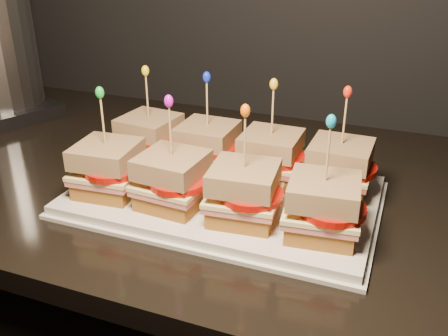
% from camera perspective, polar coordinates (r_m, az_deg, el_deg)
% --- Properties ---
extents(granite_slab, '(2.38, 0.66, 0.03)m').
position_cam_1_polar(granite_slab, '(0.78, 12.73, -4.12)').
color(granite_slab, black).
rests_on(granite_slab, cabinet).
extents(platter, '(0.43, 0.27, 0.02)m').
position_cam_1_polar(platter, '(0.73, 0.00, -3.24)').
color(platter, silver).
rests_on(platter, granite_slab).
extents(platter_rim, '(0.44, 0.28, 0.01)m').
position_cam_1_polar(platter_rim, '(0.74, 0.00, -3.65)').
color(platter_rim, silver).
rests_on(platter_rim, granite_slab).
extents(sandwich_0_bread_bot, '(0.09, 0.09, 0.02)m').
position_cam_1_polar(sandwich_0_bread_bot, '(0.84, -8.34, 1.74)').
color(sandwich_0_bread_bot, brown).
rests_on(sandwich_0_bread_bot, platter).
extents(sandwich_0_ham, '(0.10, 0.10, 0.01)m').
position_cam_1_polar(sandwich_0_ham, '(0.83, -8.41, 2.72)').
color(sandwich_0_ham, '#CD5C57').
rests_on(sandwich_0_ham, sandwich_0_bread_bot).
extents(sandwich_0_cheese, '(0.10, 0.10, 0.01)m').
position_cam_1_polar(sandwich_0_cheese, '(0.83, -8.44, 3.16)').
color(sandwich_0_cheese, '#FFEC98').
rests_on(sandwich_0_cheese, sandwich_0_ham).
extents(sandwich_0_tomato, '(0.08, 0.08, 0.01)m').
position_cam_1_polar(sandwich_0_tomato, '(0.81, -7.94, 3.39)').
color(sandwich_0_tomato, '#B61007').
rests_on(sandwich_0_tomato, sandwich_0_cheese).
extents(sandwich_0_bread_top, '(0.09, 0.09, 0.03)m').
position_cam_1_polar(sandwich_0_bread_top, '(0.82, -8.56, 4.87)').
color(sandwich_0_bread_top, '#5F310C').
rests_on(sandwich_0_bread_top, sandwich_0_tomato).
extents(sandwich_0_pick, '(0.00, 0.00, 0.09)m').
position_cam_1_polar(sandwich_0_pick, '(0.80, -8.76, 7.82)').
color(sandwich_0_pick, tan).
rests_on(sandwich_0_pick, sandwich_0_bread_top).
extents(sandwich_0_frill, '(0.01, 0.01, 0.02)m').
position_cam_1_polar(sandwich_0_frill, '(0.79, -8.98, 10.93)').
color(sandwich_0_frill, yellow).
rests_on(sandwich_0_frill, sandwich_0_pick).
extents(sandwich_1_bread_bot, '(0.08, 0.08, 0.02)m').
position_cam_1_polar(sandwich_1_bread_bot, '(0.79, -1.85, 0.69)').
color(sandwich_1_bread_bot, brown).
rests_on(sandwich_1_bread_bot, platter).
extents(sandwich_1_ham, '(0.09, 0.09, 0.01)m').
position_cam_1_polar(sandwich_1_ham, '(0.79, -1.86, 1.70)').
color(sandwich_1_ham, '#CD5C57').
rests_on(sandwich_1_ham, sandwich_1_bread_bot).
extents(sandwich_1_cheese, '(0.09, 0.09, 0.01)m').
position_cam_1_polar(sandwich_1_cheese, '(0.78, -1.87, 2.17)').
color(sandwich_1_cheese, '#FFEC98').
rests_on(sandwich_1_cheese, sandwich_1_ham).
extents(sandwich_1_tomato, '(0.08, 0.08, 0.01)m').
position_cam_1_polar(sandwich_1_tomato, '(0.77, -1.23, 2.39)').
color(sandwich_1_tomato, '#B61007').
rests_on(sandwich_1_tomato, sandwich_1_cheese).
extents(sandwich_1_bread_top, '(0.08, 0.08, 0.03)m').
position_cam_1_polar(sandwich_1_bread_top, '(0.77, -1.90, 3.96)').
color(sandwich_1_bread_top, '#5F310C').
rests_on(sandwich_1_bread_top, sandwich_1_tomato).
extents(sandwich_1_pick, '(0.00, 0.00, 0.09)m').
position_cam_1_polar(sandwich_1_pick, '(0.76, -1.95, 7.07)').
color(sandwich_1_pick, tan).
rests_on(sandwich_1_pick, sandwich_1_bread_top).
extents(sandwich_1_frill, '(0.01, 0.01, 0.02)m').
position_cam_1_polar(sandwich_1_frill, '(0.75, -2.00, 10.35)').
color(sandwich_1_frill, '#1426E2').
rests_on(sandwich_1_frill, sandwich_1_pick).
extents(sandwich_2_bread_bot, '(0.08, 0.08, 0.02)m').
position_cam_1_polar(sandwich_2_bread_bot, '(0.76, 5.27, -0.48)').
color(sandwich_2_bread_bot, brown).
rests_on(sandwich_2_bread_bot, platter).
extents(sandwich_2_ham, '(0.09, 0.09, 0.01)m').
position_cam_1_polar(sandwich_2_ham, '(0.76, 5.32, 0.57)').
color(sandwich_2_ham, '#CD5C57').
rests_on(sandwich_2_ham, sandwich_2_bread_bot).
extents(sandwich_2_cheese, '(0.09, 0.09, 0.01)m').
position_cam_1_polar(sandwich_2_cheese, '(0.75, 5.34, 1.05)').
color(sandwich_2_cheese, '#FFEC98').
rests_on(sandwich_2_cheese, sandwich_2_ham).
extents(sandwich_2_tomato, '(0.08, 0.08, 0.01)m').
position_cam_1_polar(sandwich_2_tomato, '(0.74, 6.12, 1.26)').
color(sandwich_2_tomato, '#B61007').
rests_on(sandwich_2_tomato, sandwich_2_cheese).
extents(sandwich_2_bread_top, '(0.08, 0.08, 0.03)m').
position_cam_1_polar(sandwich_2_bread_top, '(0.74, 5.42, 2.89)').
color(sandwich_2_bread_top, '#5F310C').
rests_on(sandwich_2_bread_top, sandwich_2_tomato).
extents(sandwich_2_pick, '(0.00, 0.00, 0.09)m').
position_cam_1_polar(sandwich_2_pick, '(0.73, 5.56, 6.12)').
color(sandwich_2_pick, tan).
rests_on(sandwich_2_pick, sandwich_2_bread_top).
extents(sandwich_2_frill, '(0.01, 0.01, 0.02)m').
position_cam_1_polar(sandwich_2_frill, '(0.71, 5.71, 9.53)').
color(sandwich_2_frill, yellow).
rests_on(sandwich_2_frill, sandwich_2_pick).
extents(sandwich_3_bread_bot, '(0.08, 0.08, 0.02)m').
position_cam_1_polar(sandwich_3_bread_bot, '(0.74, 12.86, -1.72)').
color(sandwich_3_bread_bot, brown).
rests_on(sandwich_3_bread_bot, platter).
extents(sandwich_3_ham, '(0.09, 0.09, 0.01)m').
position_cam_1_polar(sandwich_3_ham, '(0.74, 12.97, -0.65)').
color(sandwich_3_ham, '#CD5C57').
rests_on(sandwich_3_ham, sandwich_3_bread_bot).
extents(sandwich_3_cheese, '(0.09, 0.09, 0.01)m').
position_cam_1_polar(sandwich_3_cheese, '(0.74, 13.02, -0.16)').
color(sandwich_3_cheese, '#FFEC98').
rests_on(sandwich_3_cheese, sandwich_3_ham).
extents(sandwich_3_tomato, '(0.08, 0.08, 0.01)m').
position_cam_1_polar(sandwich_3_tomato, '(0.73, 13.93, 0.03)').
color(sandwich_3_tomato, '#B61007').
rests_on(sandwich_3_tomato, sandwich_3_cheese).
extents(sandwich_3_bread_top, '(0.09, 0.09, 0.03)m').
position_cam_1_polar(sandwich_3_bread_top, '(0.72, 13.22, 1.71)').
color(sandwich_3_bread_top, '#5F310C').
rests_on(sandwich_3_bread_top, sandwich_3_tomato).
extents(sandwich_3_pick, '(0.00, 0.00, 0.09)m').
position_cam_1_polar(sandwich_3_pick, '(0.71, 13.58, 4.98)').
color(sandwich_3_pick, tan).
rests_on(sandwich_3_pick, sandwich_3_bread_top).
extents(sandwich_3_frill, '(0.01, 0.01, 0.02)m').
position_cam_1_polar(sandwich_3_frill, '(0.69, 13.95, 8.46)').
color(sandwich_3_frill, red).
rests_on(sandwich_3_frill, sandwich_3_pick).
extents(sandwich_4_bread_bot, '(0.09, 0.09, 0.02)m').
position_cam_1_polar(sandwich_4_bread_bot, '(0.74, -12.91, -1.85)').
color(sandwich_4_bread_bot, brown).
rests_on(sandwich_4_bread_bot, platter).
extents(sandwich_4_ham, '(0.10, 0.09, 0.01)m').
position_cam_1_polar(sandwich_4_ham, '(0.73, -13.03, -0.78)').
color(sandwich_4_ham, '#CD5C57').
rests_on(sandwich_4_ham, sandwich_4_bread_bot).
extents(sandwich_4_cheese, '(0.10, 0.10, 0.01)m').
position_cam_1_polar(sandwich_4_cheese, '(0.73, -13.08, -0.29)').
color(sandwich_4_cheese, '#FFEC98').
rests_on(sandwich_4_cheese, sandwich_4_ham).
extents(sandwich_4_tomato, '(0.08, 0.08, 0.01)m').
position_cam_1_polar(sandwich_4_tomato, '(0.72, -12.60, -0.10)').
color(sandwich_4_tomato, '#B61007').
rests_on(sandwich_4_tomato, sandwich_4_cheese).
extents(sandwich_4_bread_top, '(0.09, 0.09, 0.03)m').
position_cam_1_polar(sandwich_4_bread_top, '(0.72, -13.28, 1.59)').
color(sandwich_4_bread_top, '#5F310C').
rests_on(sandwich_4_bread_top, sandwich_4_tomato).
extents(sandwich_4_pick, '(0.00, 0.00, 0.09)m').
position_cam_1_polar(sandwich_4_pick, '(0.70, -13.64, 4.88)').
color(sandwich_4_pick, tan).
rests_on(sandwich_4_pick, sandwich_4_bread_top).
extents(sandwich_4_frill, '(0.01, 0.01, 0.02)m').
position_cam_1_polar(sandwich_4_frill, '(0.69, -14.02, 8.37)').
color(sandwich_4_frill, green).
rests_on(sandwich_4_frill, sandwich_4_pick).
extents(sandwich_5_bread_bot, '(0.09, 0.09, 0.02)m').
position_cam_1_polar(sandwich_5_bread_bot, '(0.69, -5.80, -3.29)').
color(sandwich_5_bread_bot, brown).
rests_on(sandwich_5_bread_bot, platter).
extents(sandwich_5_ham, '(0.10, 0.09, 0.01)m').
position_cam_1_polar(sandwich_5_ham, '(0.69, -5.86, -2.17)').
color(sandwich_5_ham, '#CD5C57').
rests_on(sandwich_5_ham, sandwich_5_bread_bot).
extents(sandwich_5_cheese, '(0.10, 0.09, 0.01)m').
position_cam_1_polar(sandwich_5_cheese, '(0.68, -5.89, -1.64)').
color(sandwich_5_cheese, '#FFEC98').
rests_on(sandwich_5_cheese, sandwich_5_ham).
extents(sandwich_5_tomato, '(0.08, 0.08, 0.01)m').
position_cam_1_polar(sandwich_5_tomato, '(0.67, -5.22, -1.46)').
color(sandwich_5_tomato, '#B61007').
rests_on(sandwich_5_tomato, sandwich_5_cheese).
extents(sandwich_5_bread_top, '(0.09, 0.09, 0.03)m').
position_cam_1_polar(sandwich_5_bread_top, '(0.67, -5.98, 0.35)').
color(sandwich_5_bread_top, '#5F310C').
rests_on(sandwich_5_bread_top, sandwich_5_tomato).
extents(sandwich_5_pick, '(0.00, 0.00, 0.09)m').
position_cam_1_polar(sandwich_5_pick, '(0.65, -6.16, 3.86)').
color(sandwich_5_pick, tan).
rests_on(sandwich_5_pick, sandwich_5_bread_top).
extents(sandwich_5_frill, '(0.01, 0.01, 0.02)m').
position_cam_1_polar(sandwich_5_frill, '(0.64, -6.35, 7.61)').
color(sandwich_5_frill, '#CD11D3').
rests_on(sandwich_5_frill, sandwich_5_pick).
extents(sandwich_6_bread_bot, '(0.09, 0.09, 0.02)m').
position_cam_1_polar(sandwich_6_bread_bot, '(0.66, 2.23, -4.86)').
color(sandwich_6_bread_bot, brown).
rests_on(sandwich_6_bread_bot, platter).
extents(sandwich_6_ham, '(0.10, 0.10, 0.01)m').
position_cam_1_polar(sandwich_6_ham, '(0.65, 2.26, -3.69)').
color(sandwich_6_ham, '#CD5C57').
rests_on(sandwich_6_ham, sandwich_6_bread_bot).
extents(sandwich_6_cheese, '(0.10, 0.10, 0.01)m').
position_cam_1_polar(sandwich_6_cheese, '(0.65, 2.27, -3.14)').
color(sandwich_6_cheese, '#FFEC98').
rests_on(sandwich_6_cheese, sandwich_6_ham).
extents(sandwich_6_tomato, '(0.08, 0.08, 0.01)m').
position_cam_1_polar(sandwich_6_tomato, '(0.64, 3.12, -2.98)').
color(sandwich_6_tomato, '#B61007').
rests_on(sandwich_6_tomato, sandwich_6_cheese).
extents(sandwich_6_bread_top, '(0.09, 0.09, 0.03)m').
position_cam_1_polar(sandwich_6_bread_top, '(0.64, 2.31, -1.07)').
color(sandwich_6_bread_top, '#5F310C').
rests_on(sandwich_6_bread_top, sandwich_6_tomato).
extents(sandwich_6_pick, '(0.00, 0.00, 0.09)m').
position_cam_1_polar(sandwich_6_pick, '(0.62, 2.38, 2.61)').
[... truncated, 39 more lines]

